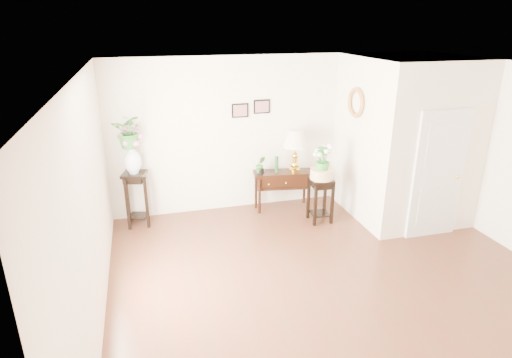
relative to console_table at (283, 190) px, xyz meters
name	(u,v)px	position (x,y,z in m)	size (l,w,h in m)	color
floor	(333,279)	(-0.08, -2.45, -0.36)	(6.00, 5.50, 0.02)	#502E1D
ceiling	(348,71)	(-0.08, -2.45, 2.44)	(6.00, 5.50, 0.02)	white
wall_back	(274,133)	(-0.08, 0.30, 1.04)	(6.00, 0.02, 2.80)	#F4E9CE
wall_left	(89,210)	(-3.08, -2.45, 1.04)	(0.02, 5.50, 2.80)	#F4E9CE
partition	(404,138)	(2.02, -0.67, 1.04)	(1.80, 1.95, 2.80)	#F4E9CE
door	(438,175)	(2.02, -1.67, 0.69)	(0.90, 0.05, 2.10)	silver
art_print_left	(240,111)	(-0.73, 0.28, 1.49)	(0.30, 0.02, 0.25)	black
art_print_right	(262,107)	(-0.33, 0.28, 1.54)	(0.30, 0.02, 0.25)	black
wall_ornament	(356,103)	(1.08, -0.55, 1.69)	(0.51, 0.51, 0.07)	#BB7438
console_table	(283,190)	(0.00, 0.00, 0.00)	(1.09, 0.36, 0.73)	black
table_lamp	(295,153)	(0.23, 0.00, 0.71)	(0.45, 0.45, 0.78)	gold
green_vase	(277,164)	(-0.13, 0.00, 0.53)	(0.06, 0.06, 0.30)	#164921
potted_plant	(260,165)	(-0.43, 0.00, 0.52)	(0.18, 0.14, 0.32)	#317E2B
plant_stand_a	(137,199)	(-2.64, -0.01, 0.12)	(0.37, 0.37, 0.96)	black
porcelain_vase	(133,160)	(-2.64, -0.01, 0.82)	(0.28, 0.28, 0.49)	white
lily_arrangement	(130,133)	(-2.64, -0.01, 1.28)	(0.51, 0.44, 0.57)	#317E2B
plant_stand_b	(320,200)	(0.46, -0.70, 0.03)	(0.37, 0.37, 0.80)	black
ceramic_bowl	(322,174)	(0.46, -0.70, 0.51)	(0.39, 0.39, 0.18)	beige
narcissus	(323,160)	(0.46, -0.70, 0.78)	(0.25, 0.25, 0.45)	#317E2B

